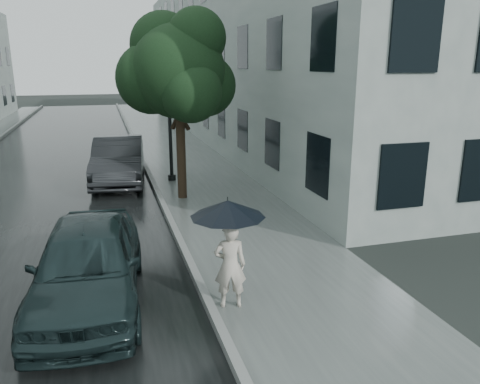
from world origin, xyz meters
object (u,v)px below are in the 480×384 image
object	(u,v)px
street_tree	(178,70)
car_near	(88,264)
lamp_post	(164,96)
pedestrian	(230,266)
car_far	(119,160)

from	to	relation	value
street_tree	car_near	world-z (taller)	street_tree
street_tree	car_near	size ratio (longest dim) A/B	1.29
lamp_post	car_near	bearing A→B (deg)	-96.47
street_tree	pedestrian	bearing A→B (deg)	-92.79
car_near	car_far	size ratio (longest dim) A/B	0.92
car_near	lamp_post	bearing A→B (deg)	78.40
lamp_post	car_far	size ratio (longest dim) A/B	1.11
street_tree	lamp_post	bearing A→B (deg)	93.52
street_tree	lamp_post	size ratio (longest dim) A/B	1.08
street_tree	car_far	distance (m)	4.35
car_far	car_near	bearing A→B (deg)	-90.07
car_near	street_tree	bearing A→B (deg)	71.93
pedestrian	lamp_post	distance (m)	9.57
lamp_post	car_far	xyz separation A→B (m)	(-1.65, 0.26, -2.19)
lamp_post	street_tree	bearing A→B (deg)	-76.57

